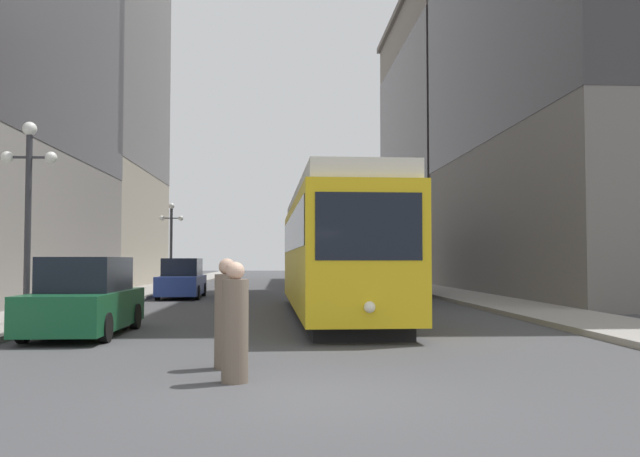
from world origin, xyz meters
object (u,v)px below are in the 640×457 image
object	(u,v)px
parked_car_left_mid	(182,280)
lamp_post_left_far	(171,231)
parked_car_left_near	(85,299)
pedestrian_crossing_near	(235,326)
streetcar	(333,249)
pedestrian_crossing_far	(227,317)
lamp_post_left_near	(29,189)
transit_bus	(374,256)

from	to	relation	value
parked_car_left_mid	lamp_post_left_far	size ratio (longest dim) A/B	0.99
parked_car_left_near	pedestrian_crossing_near	size ratio (longest dim) A/B	2.68
parked_car_left_mid	lamp_post_left_far	distance (m)	9.05
streetcar	pedestrian_crossing_far	xyz separation A→B (m)	(-2.49, -10.03, -1.27)
streetcar	parked_car_left_near	size ratio (longest dim) A/B	3.25
streetcar	pedestrian_crossing_near	size ratio (longest dim) A/B	8.70
lamp_post_left_near	streetcar	bearing A→B (deg)	23.61
transit_bus	pedestrian_crossing_far	bearing A→B (deg)	-104.13
pedestrian_crossing_far	streetcar	bearing A→B (deg)	104.38
parked_car_left_near	pedestrian_crossing_far	xyz separation A→B (m)	(3.69, -5.01, -0.01)
parked_car_left_near	pedestrian_crossing_near	bearing A→B (deg)	-57.84
parked_car_left_near	parked_car_left_mid	world-z (taller)	same
pedestrian_crossing_near	lamp_post_left_near	bearing A→B (deg)	-162.43
parked_car_left_mid	lamp_post_left_near	size ratio (longest dim) A/B	0.95
streetcar	pedestrian_crossing_near	bearing A→B (deg)	-102.72
pedestrian_crossing_near	lamp_post_left_near	xyz separation A→B (m)	(-5.81, 7.77, 2.75)
parked_car_left_near	parked_car_left_mid	distance (m)	15.23
parked_car_left_mid	streetcar	bearing A→B (deg)	-60.08
lamp_post_left_near	transit_bus	bearing A→B (deg)	57.13
transit_bus	lamp_post_left_far	xyz separation A→B (m)	(-11.26, 4.78, 1.48)
transit_bus	pedestrian_crossing_near	bearing A→B (deg)	-103.00
pedestrian_crossing_near	lamp_post_left_near	size ratio (longest dim) A/B	0.34
pedestrian_crossing_near	streetcar	bearing A→B (deg)	149.44
parked_car_left_mid	transit_bus	bearing A→B (deg)	20.21
parked_car_left_near	parked_car_left_mid	size ratio (longest dim) A/B	0.95
pedestrian_crossing_near	lamp_post_left_near	distance (m)	10.08
streetcar	pedestrian_crossing_far	size ratio (longest dim) A/B	8.44
lamp_post_left_near	parked_car_left_mid	bearing A→B (deg)	82.13
streetcar	transit_bus	world-z (taller)	streetcar
pedestrian_crossing_far	lamp_post_left_near	bearing A→B (deg)	159.00
parked_car_left_mid	parked_car_left_near	bearing A→B (deg)	-91.26
parked_car_left_near	pedestrian_crossing_far	distance (m)	6.22
pedestrian_crossing_far	lamp_post_left_near	world-z (taller)	lamp_post_left_near
parked_car_left_near	lamp_post_left_far	distance (m)	23.91
transit_bus	parked_car_left_near	size ratio (longest dim) A/B	2.73
streetcar	pedestrian_crossing_near	distance (m)	11.60
transit_bus	pedestrian_crossing_far	xyz separation A→B (m)	(-5.67, -23.91, -1.12)
streetcar	parked_car_left_mid	bearing A→B (deg)	119.79
pedestrian_crossing_far	lamp_post_left_near	xyz separation A→B (m)	(-5.59, 6.50, 2.73)
pedestrian_crossing_near	pedestrian_crossing_far	xyz separation A→B (m)	(-0.22, 1.27, 0.02)
parked_car_left_near	lamp_post_left_far	bearing A→B (deg)	94.81
pedestrian_crossing_far	lamp_post_left_far	bearing A→B (deg)	129.32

